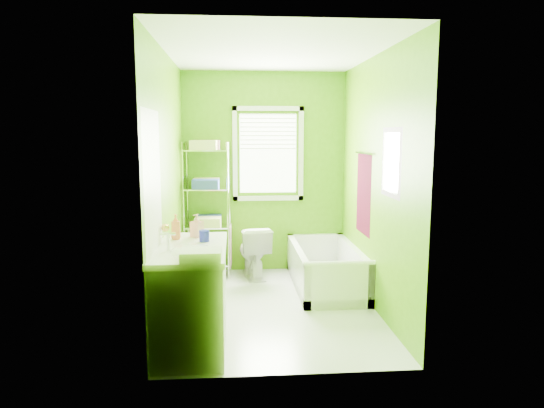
{
  "coord_description": "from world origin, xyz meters",
  "views": [
    {
      "loc": [
        -0.4,
        -4.88,
        1.81
      ],
      "look_at": [
        0.01,
        0.25,
        1.06
      ],
      "focal_mm": 32.0,
      "sensor_mm": 36.0,
      "label": 1
    }
  ],
  "objects": [
    {
      "name": "window",
      "position": [
        0.05,
        1.42,
        1.61
      ],
      "size": [
        0.92,
        0.05,
        1.22
      ],
      "color": "white",
      "rests_on": "ground"
    },
    {
      "name": "vanity",
      "position": [
        -0.77,
        -0.85,
        0.46
      ],
      "size": [
        0.59,
        1.16,
        1.1
      ],
      "color": "silver",
      "rests_on": "ground"
    },
    {
      "name": "toilet",
      "position": [
        -0.16,
        1.12,
        0.33
      ],
      "size": [
        0.47,
        0.7,
        0.67
      ],
      "primitive_type": "imported",
      "rotation": [
        0.0,
        0.0,
        3.3
      ],
      "color": "white",
      "rests_on": "ground"
    },
    {
      "name": "door",
      "position": [
        -1.04,
        -1.0,
        1.0
      ],
      "size": [
        0.09,
        0.8,
        2.0
      ],
      "color": "white",
      "rests_on": "ground"
    },
    {
      "name": "room_envelope",
      "position": [
        0.0,
        0.0,
        1.55
      ],
      "size": [
        2.14,
        2.94,
        2.62
      ],
      "color": "#4D8B06",
      "rests_on": "ground"
    },
    {
      "name": "wire_shelf_unit",
      "position": [
        -0.72,
        1.25,
        1.06
      ],
      "size": [
        0.6,
        0.48,
        1.73
      ],
      "color": "silver",
      "rests_on": "ground"
    },
    {
      "name": "bathtub",
      "position": [
        0.68,
        0.62,
        0.16
      ],
      "size": [
        0.74,
        1.59,
        0.51
      ],
      "color": "white",
      "rests_on": "ground"
    },
    {
      "name": "right_wall_decor",
      "position": [
        1.04,
        -0.02,
        1.32
      ],
      "size": [
        0.04,
        1.48,
        1.17
      ],
      "color": "#4A081B",
      "rests_on": "ground"
    },
    {
      "name": "ground",
      "position": [
        0.0,
        0.0,
        0.0
      ],
      "size": [
        2.9,
        2.9,
        0.0
      ],
      "primitive_type": "plane",
      "color": "silver",
      "rests_on": "ground"
    }
  ]
}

